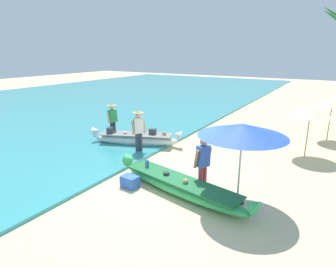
{
  "coord_description": "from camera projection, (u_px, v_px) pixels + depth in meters",
  "views": [
    {
      "loc": [
        3.9,
        -6.74,
        3.92
      ],
      "look_at": [
        -1.51,
        2.23,
        0.9
      ],
      "focal_mm": 30.51,
      "sensor_mm": 36.0,
      "label": 1
    }
  ],
  "objects": [
    {
      "name": "ground_plane",
      "position": [
        173.0,
        188.0,
        8.56
      ],
      "size": [
        80.0,
        80.0,
        0.0
      ],
      "primitive_type": "plane",
      "color": "beige"
    },
    {
      "name": "sea",
      "position": [
        68.0,
        104.0,
        22.12
      ],
      "size": [
        24.0,
        56.0,
        0.1
      ],
      "primitive_type": "cube",
      "color": "teal",
      "rests_on": "ground"
    },
    {
      "name": "boat_green_foreground",
      "position": [
        180.0,
        186.0,
        8.15
      ],
      "size": [
        4.79,
        1.65,
        0.73
      ],
      "color": "#38B760",
      "rests_on": "ground"
    },
    {
      "name": "boat_white_midground",
      "position": [
        136.0,
        139.0,
        12.36
      ],
      "size": [
        3.88,
        2.09,
        0.82
      ],
      "color": "white",
      "rests_on": "ground"
    },
    {
      "name": "person_vendor_hatted",
      "position": [
        138.0,
        128.0,
        11.21
      ],
      "size": [
        0.48,
        0.57,
        1.78
      ],
      "color": "#333842",
      "rests_on": "ground"
    },
    {
      "name": "person_tourist_customer",
      "position": [
        203.0,
        162.0,
        8.09
      ],
      "size": [
        0.42,
        0.58,
        1.63
      ],
      "color": "#B2383D",
      "rests_on": "ground"
    },
    {
      "name": "person_vendor_assistant",
      "position": [
        112.0,
        119.0,
        12.89
      ],
      "size": [
        0.44,
        0.57,
        1.74
      ],
      "color": "#333842",
      "rests_on": "ground"
    },
    {
      "name": "patio_umbrella_large",
      "position": [
        242.0,
        130.0,
        7.17
      ],
      "size": [
        2.27,
        2.27,
        2.2
      ],
      "color": "#B7B7BC",
      "rests_on": "ground"
    },
    {
      "name": "parasol_row_0",
      "position": [
        311.0,
        112.0,
        10.67
      ],
      "size": [
        1.6,
        1.6,
        1.91
      ],
      "color": "#8E6B47",
      "rests_on": "ground"
    },
    {
      "name": "parasol_row_1",
      "position": [
        333.0,
        103.0,
        12.69
      ],
      "size": [
        1.6,
        1.6,
        1.91
      ],
      "color": "#8E6B47",
      "rests_on": "ground"
    },
    {
      "name": "cooler_box",
      "position": [
        130.0,
        182.0,
        8.55
      ],
      "size": [
        0.54,
        0.41,
        0.36
      ],
      "primitive_type": "cube",
      "rotation": [
        0.0,
        0.0,
        -0.11
      ],
      "color": "blue",
      "rests_on": "ground"
    }
  ]
}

